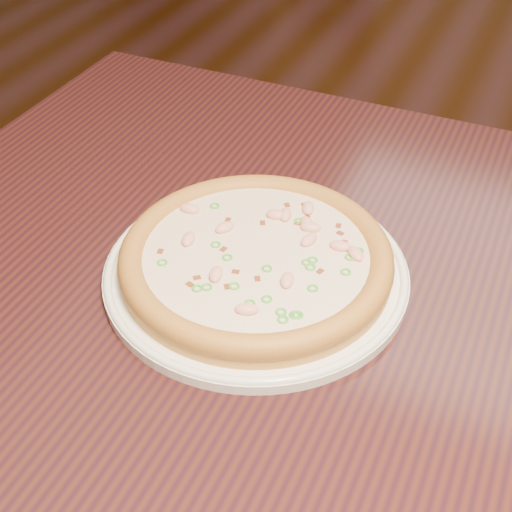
% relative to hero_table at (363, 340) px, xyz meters
% --- Properties ---
extents(hero_table, '(1.20, 0.80, 0.75)m').
position_rel_hero_table_xyz_m(hero_table, '(0.00, 0.00, 0.00)').
color(hero_table, black).
rests_on(hero_table, ground).
extents(plate, '(0.34, 0.34, 0.02)m').
position_rel_hero_table_xyz_m(plate, '(-0.12, -0.05, 0.11)').
color(plate, white).
rests_on(plate, hero_table).
extents(pizza, '(0.30, 0.30, 0.03)m').
position_rel_hero_table_xyz_m(pizza, '(-0.12, -0.05, 0.13)').
color(pizza, '#C38844').
rests_on(pizza, plate).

